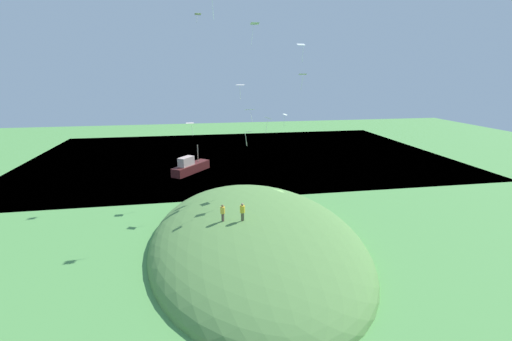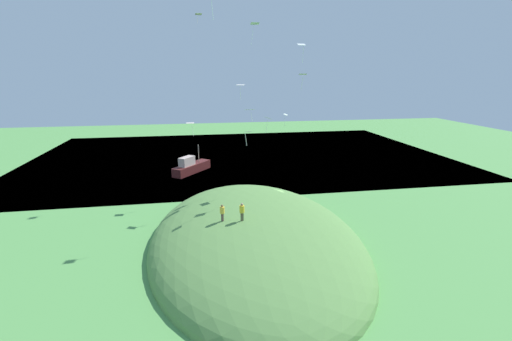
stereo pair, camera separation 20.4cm
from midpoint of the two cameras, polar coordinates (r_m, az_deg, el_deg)
The scene contains 17 objects.
ground_plane at distance 42.07m, azimuth 2.74°, elevation -6.86°, with size 160.00×160.00×0.00m, color #549549.
lake_water at distance 71.74m, azimuth -2.83°, elevation 2.42°, with size 51.59×80.00×0.40m, color #496C8C.
grass_hill at distance 35.24m, azimuth -0.29°, elevation -11.49°, with size 31.03×20.30×6.51m, color #5A8844.
boat_on_lake at distance 59.33m, azimuth -10.74°, elevation 0.58°, with size 7.40×6.37×4.37m.
person_near_shore at distance 31.53m, azimuth -2.41°, elevation -6.41°, with size 0.54×0.54×1.68m.
person_watching_kites at distance 31.92m, azimuth -5.62°, elevation -6.55°, with size 0.59×0.59×1.58m.
kite_0 at distance 39.00m, azimuth 1.74°, elevation 8.37°, with size 1.02×0.80×1.86m.
kite_1 at distance 37.86m, azimuth -0.42°, elevation 22.53°, with size 0.65×0.90×2.21m.
kite_2 at distance 49.95m, azimuth 4.61°, elevation 8.91°, with size 0.94×0.84×1.74m.
kite_3 at distance 41.73m, azimuth -2.75°, elevation 13.58°, with size 0.93×1.08×1.69m.
kite_4 at distance 44.29m, azimuth 7.20°, elevation 19.46°, with size 0.68×0.98×2.15m.
kite_6 at distance 34.17m, azimuth -1.45°, elevation 6.14°, with size 0.62×0.73×1.55m.
kite_7 at distance 49.57m, azimuth -9.55°, elevation 23.71°, with size 0.63×0.86×1.17m.
kite_8 at distance 39.38m, azimuth -1.18°, elevation 9.80°, with size 0.87×1.12×1.37m.
kite_9 at distance 44.15m, azimuth -10.79°, elevation 7.46°, with size 0.67×0.95×1.70m.
kite_10 at distance 38.19m, azimuth 7.43°, elevation 15.09°, with size 0.69×0.89×1.68m.
mooring_post at distance 47.05m, azimuth -0.05°, elevation -3.69°, with size 0.14×0.14×1.07m, color brown.
Camera 1 is at (37.90, -8.92, 15.97)m, focal length 24.65 mm.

